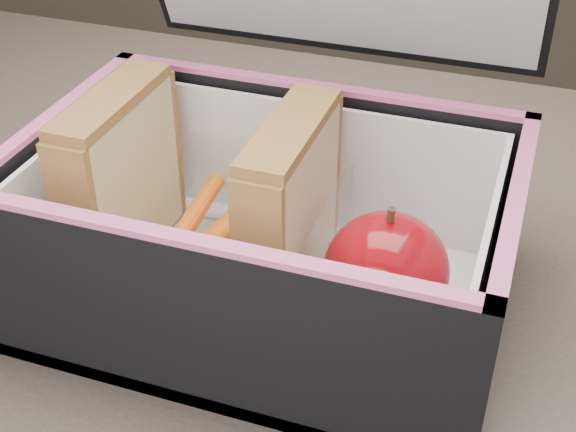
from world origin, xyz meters
name	(u,v)px	position (x,y,z in m)	size (l,w,h in m)	color
kitchen_table	(367,427)	(0.00, 0.00, 0.66)	(1.20, 0.80, 0.75)	#65574C
lunch_bag	(270,219)	(-0.07, 0.01, 0.81)	(0.29, 0.27, 0.28)	black
plastic_tub	(206,230)	(-0.12, 0.01, 0.80)	(0.16, 0.12, 0.07)	white
sandwich_left	(121,178)	(-0.17, 0.01, 0.82)	(0.03, 0.11, 0.12)	#C7B584
sandwich_right	(290,211)	(-0.06, 0.01, 0.82)	(0.03, 0.11, 0.12)	#C7B584
carrot_sticks	(213,247)	(-0.11, 0.01, 0.78)	(0.05, 0.16, 0.03)	#CF4A0A
paper_napkin	(386,310)	(0.01, 0.00, 0.77)	(0.08, 0.08, 0.01)	white
red_apple	(386,270)	(0.01, -0.01, 0.81)	(0.09, 0.09, 0.08)	maroon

